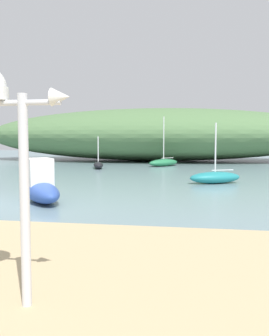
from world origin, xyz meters
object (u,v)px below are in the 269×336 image
object	(u,v)px
sailboat_near_shore	(98,165)
motorboat_by_sandbar	(41,186)
sailboat_outer_mooring	(164,162)
sailboat_west_reach	(215,177)

from	to	relation	value
sailboat_near_shore	motorboat_by_sandbar	xyz separation A→B (m)	(1.97, -15.19, 0.28)
sailboat_outer_mooring	sailboat_west_reach	size ratio (longest dim) A/B	1.34
sailboat_outer_mooring	sailboat_near_shore	bearing A→B (deg)	-143.97
sailboat_outer_mooring	motorboat_by_sandbar	distance (m)	18.87
sailboat_near_shore	sailboat_west_reach	size ratio (longest dim) A/B	0.83
sailboat_outer_mooring	motorboat_by_sandbar	world-z (taller)	sailboat_outer_mooring
sailboat_near_shore	sailboat_outer_mooring	xyz separation A→B (m)	(4.77, 3.47, 0.04)
sailboat_near_shore	motorboat_by_sandbar	bearing A→B (deg)	-82.61
motorboat_by_sandbar	sailboat_west_reach	bearing A→B (deg)	46.16
sailboat_west_reach	sailboat_outer_mooring	bearing A→B (deg)	107.37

